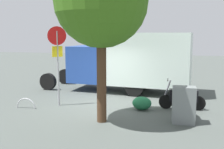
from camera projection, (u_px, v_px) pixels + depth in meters
name	position (u px, v px, depth m)	size (l,w,h in m)	color
ground_plane	(101.00, 106.00, 11.30)	(60.00, 60.00, 0.00)	#474E49
box_truck_near	(129.00, 60.00, 13.86)	(7.90, 2.73, 3.04)	black
motorcycle	(183.00, 97.00, 10.67)	(1.81, 0.55, 1.20)	black
stop_sign	(57.00, 53.00, 11.04)	(0.71, 0.33, 3.29)	#9E9EA3
street_tree	(101.00, 1.00, 8.66)	(3.06, 3.06, 5.56)	#47301E
utility_cabinet	(184.00, 105.00, 8.97)	(0.75, 0.49, 1.25)	slate
bike_rack_hoop	(26.00, 108.00, 10.90)	(0.85, 0.85, 0.05)	#B7B7BC
shrub_near_sign	(142.00, 103.00, 10.68)	(0.76, 0.62, 0.52)	#206940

